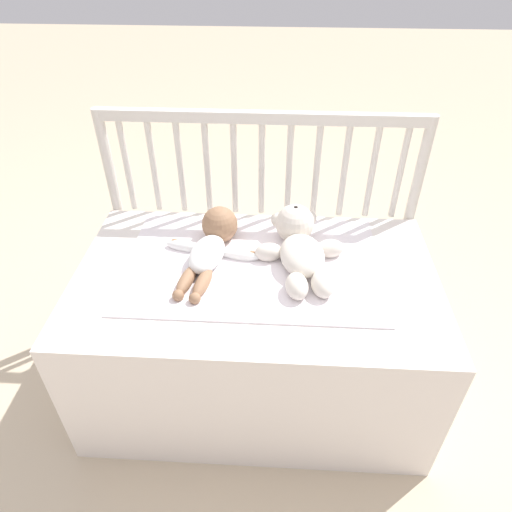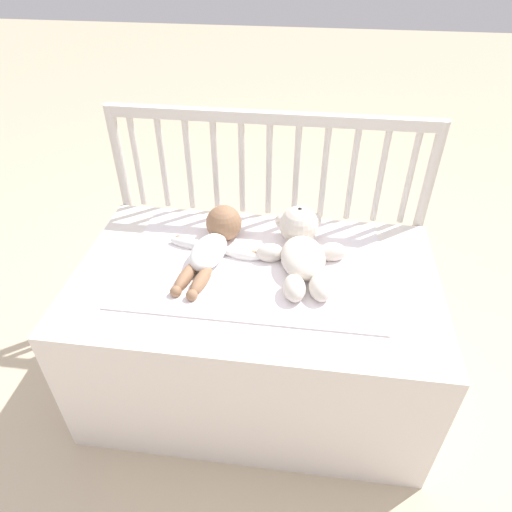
# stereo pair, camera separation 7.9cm
# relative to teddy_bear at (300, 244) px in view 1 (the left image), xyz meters

# --- Properties ---
(ground_plane) EXTENTS (12.00, 12.00, 0.00)m
(ground_plane) POSITION_rel_teddy_bear_xyz_m (-0.13, -0.09, -0.55)
(ground_plane) COLOR #C6B293
(crib_mattress) EXTENTS (1.10, 0.66, 0.50)m
(crib_mattress) POSITION_rel_teddy_bear_xyz_m (-0.13, -0.09, -0.30)
(crib_mattress) COLOR white
(crib_mattress) RESTS_ON ground_plane
(crib_rail) EXTENTS (1.10, 0.04, 0.87)m
(crib_rail) POSITION_rel_teddy_bear_xyz_m (-0.13, 0.26, 0.06)
(crib_rail) COLOR beige
(crib_rail) RESTS_ON ground_plane
(blanket) EXTENTS (0.78, 0.50, 0.01)m
(blanket) POSITION_rel_teddy_bear_xyz_m (-0.14, -0.05, -0.05)
(blanket) COLOR white
(blanket) RESTS_ON crib_mattress
(teddy_bear) EXTENTS (0.29, 0.39, 0.13)m
(teddy_bear) POSITION_rel_teddy_bear_xyz_m (0.00, 0.00, 0.00)
(teddy_bear) COLOR silver
(teddy_bear) RESTS_ON crib_mattress
(baby) EXTENTS (0.31, 0.39, 0.12)m
(baby) POSITION_rel_teddy_bear_xyz_m (-0.28, -0.00, -0.01)
(baby) COLOR white
(baby) RESTS_ON crib_mattress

